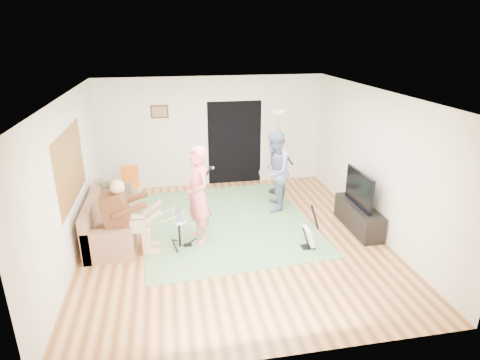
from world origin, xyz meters
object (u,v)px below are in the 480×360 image
at_px(guitar_spare, 309,236).
at_px(dining_chair, 131,193).
at_px(torchiere_lamp, 278,137).
at_px(tv_cabinet, 358,217).
at_px(drum_kit, 179,233).
at_px(television, 359,189).
at_px(singer, 198,195).
at_px(guitarist, 274,172).
at_px(sofa, 109,223).

distance_m(guitar_spare, dining_chair, 4.07).
relative_size(torchiere_lamp, tv_cabinet, 1.43).
relative_size(drum_kit, television, 0.65).
xyz_separation_m(singer, tv_cabinet, (3.12, -0.11, -0.66)).
xyz_separation_m(drum_kit, television, (3.45, 0.10, 0.56)).
bearing_deg(dining_chair, television, -25.54).
xyz_separation_m(drum_kit, guitarist, (2.08, 1.29, 0.58)).
xyz_separation_m(sofa, dining_chair, (0.33, 1.36, 0.05)).
relative_size(singer, torchiere_lamp, 0.91).
bearing_deg(torchiere_lamp, dining_chair, -176.07).
relative_size(torchiere_lamp, dining_chair, 2.17).
bearing_deg(drum_kit, guitar_spare, -11.41).
xyz_separation_m(sofa, drum_kit, (1.29, -0.65, 0.02)).
relative_size(drum_kit, dining_chair, 0.73).
bearing_deg(torchiere_lamp, tv_cabinet, -63.01).
height_order(sofa, dining_chair, dining_chair).
distance_m(drum_kit, guitarist, 2.52).
height_order(guitarist, torchiere_lamp, torchiere_lamp).
bearing_deg(sofa, guitar_spare, -17.27).
height_order(torchiere_lamp, tv_cabinet, torchiere_lamp).
bearing_deg(torchiere_lamp, sofa, -156.78).
bearing_deg(singer, guitar_spare, 51.32).
relative_size(singer, guitar_spare, 2.14).
bearing_deg(tv_cabinet, torchiere_lamp, 116.99).
bearing_deg(tv_cabinet, television, -180.00).
bearing_deg(tv_cabinet, guitarist, 139.93).
relative_size(sofa, guitar_spare, 2.41).
height_order(singer, dining_chair, singer).
xyz_separation_m(dining_chair, tv_cabinet, (4.47, -1.90, -0.08)).
bearing_deg(singer, sofa, -123.72).
bearing_deg(drum_kit, guitarist, 31.84).
distance_m(singer, television, 3.08).
height_order(sofa, guitar_spare, guitar_spare).
bearing_deg(tv_cabinet, sofa, 173.48).
relative_size(singer, tv_cabinet, 1.30).
xyz_separation_m(drum_kit, torchiere_lamp, (2.41, 2.24, 1.08)).
height_order(guitarist, television, guitarist).
distance_m(guitar_spare, tv_cabinet, 1.35).
relative_size(sofa, singer, 1.13).
bearing_deg(sofa, drum_kit, -26.72).
height_order(drum_kit, torchiere_lamp, torchiere_lamp).
bearing_deg(drum_kit, torchiere_lamp, 42.86).
bearing_deg(guitarist, singer, -41.40).
height_order(torchiere_lamp, television, torchiere_lamp).
bearing_deg(drum_kit, television, 1.70).
height_order(drum_kit, singer, singer).
bearing_deg(dining_chair, guitarist, -15.37).
bearing_deg(singer, drum_kit, -79.30).
relative_size(guitar_spare, tv_cabinet, 0.61).
distance_m(drum_kit, television, 3.50).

